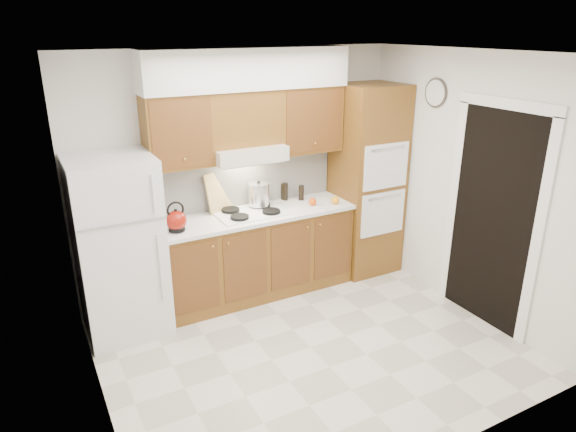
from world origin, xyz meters
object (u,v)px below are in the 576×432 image
object	(u,v)px
oven_cabinet	(366,181)
fridge	(119,248)
kettle	(176,221)
stock_pot	(259,194)

from	to	relation	value
oven_cabinet	fridge	bearing A→B (deg)	-179.30
fridge	kettle	size ratio (longest dim) A/B	8.69
oven_cabinet	stock_pot	bearing A→B (deg)	173.01
kettle	stock_pot	world-z (taller)	stock_pot
fridge	stock_pot	size ratio (longest dim) A/B	7.35
stock_pot	kettle	bearing A→B (deg)	-165.74
fridge	stock_pot	bearing A→B (deg)	7.27
fridge	stock_pot	world-z (taller)	fridge
stock_pot	fridge	bearing A→B (deg)	-172.73
oven_cabinet	stock_pot	world-z (taller)	oven_cabinet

